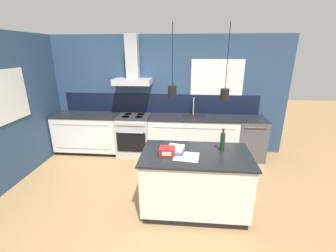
% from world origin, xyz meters
% --- Properties ---
extents(ground_plane, '(16.00, 16.00, 0.00)m').
position_xyz_m(ground_plane, '(0.00, 0.00, 0.00)').
color(ground_plane, '#A87F51').
rests_on(ground_plane, ground).
extents(wall_back, '(5.60, 2.26, 2.60)m').
position_xyz_m(wall_back, '(-0.02, 2.00, 1.35)').
color(wall_back, navy).
rests_on(wall_back, ground_plane).
extents(wall_left, '(0.08, 3.80, 2.60)m').
position_xyz_m(wall_left, '(-2.43, 0.70, 1.30)').
color(wall_left, navy).
rests_on(wall_left, ground_plane).
extents(counter_run_left, '(1.46, 0.64, 0.91)m').
position_xyz_m(counter_run_left, '(-1.64, 1.69, 0.46)').
color(counter_run_left, black).
rests_on(counter_run_left, ground_plane).
extents(counter_run_sink, '(1.92, 0.64, 1.30)m').
position_xyz_m(counter_run_sink, '(0.76, 1.69, 0.46)').
color(counter_run_sink, black).
rests_on(counter_run_sink, ground_plane).
extents(oven_range, '(0.73, 0.66, 0.91)m').
position_xyz_m(oven_range, '(-0.56, 1.69, 0.46)').
color(oven_range, '#B5B5BA').
rests_on(oven_range, ground_plane).
extents(dishwasher, '(0.59, 0.65, 0.91)m').
position_xyz_m(dishwasher, '(2.01, 1.69, 0.46)').
color(dishwasher, '#4C4C51').
rests_on(dishwasher, ground_plane).
extents(kitchen_island, '(1.54, 0.89, 0.91)m').
position_xyz_m(kitchen_island, '(0.76, -0.12, 0.46)').
color(kitchen_island, black).
rests_on(kitchen_island, ground_plane).
extents(bottle_on_island, '(0.07, 0.07, 0.34)m').
position_xyz_m(bottle_on_island, '(1.13, 0.01, 1.05)').
color(bottle_on_island, '#193319').
rests_on(bottle_on_island, kitchen_island).
extents(book_stack, '(0.28, 0.31, 0.07)m').
position_xyz_m(book_stack, '(0.47, -0.09, 0.95)').
color(book_stack, '#335684').
rests_on(book_stack, kitchen_island).
extents(red_supply_box, '(0.21, 0.18, 0.11)m').
position_xyz_m(red_supply_box, '(0.36, -0.19, 0.96)').
color(red_supply_box, red).
rests_on(red_supply_box, kitchen_island).
extents(paper_pile, '(0.37, 0.33, 0.01)m').
position_xyz_m(paper_pile, '(0.63, -0.23, 0.91)').
color(paper_pile, silver).
rests_on(paper_pile, kitchen_island).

